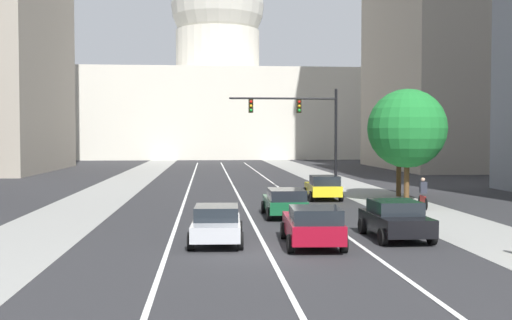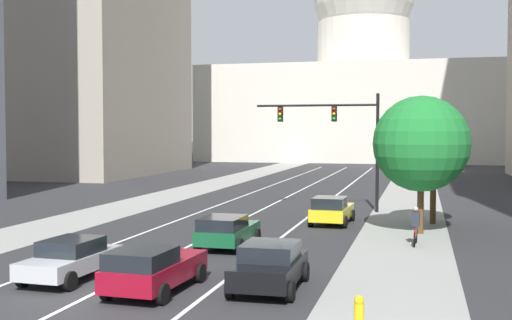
% 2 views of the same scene
% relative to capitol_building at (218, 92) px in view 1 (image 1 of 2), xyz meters
% --- Properties ---
extents(ground_plane, '(400.00, 400.00, 0.00)m').
position_rel_capitol_building_xyz_m(ground_plane, '(0.00, -53.73, -12.10)').
color(ground_plane, '#2B2B2D').
extents(sidewalk_left, '(4.29, 130.00, 0.01)m').
position_rel_capitol_building_xyz_m(sidewalk_left, '(-9.05, -58.73, -12.10)').
color(sidewalk_left, gray).
rests_on(sidewalk_left, ground).
extents(sidewalk_right, '(4.29, 130.00, 0.01)m').
position_rel_capitol_building_xyz_m(sidewalk_right, '(9.05, -58.73, -12.10)').
color(sidewalk_right, gray).
rests_on(sidewalk_right, ground).
extents(lane_stripe_left, '(0.16, 90.00, 0.01)m').
position_rel_capitol_building_xyz_m(lane_stripe_left, '(-3.45, -68.73, -12.09)').
color(lane_stripe_left, white).
rests_on(lane_stripe_left, ground).
extents(lane_stripe_center, '(0.16, 90.00, 0.01)m').
position_rel_capitol_building_xyz_m(lane_stripe_center, '(0.00, -68.73, -12.09)').
color(lane_stripe_center, white).
rests_on(lane_stripe_center, ground).
extents(lane_stripe_right, '(0.16, 90.00, 0.01)m').
position_rel_capitol_building_xyz_m(lane_stripe_right, '(3.45, -68.73, -12.09)').
color(lane_stripe_right, white).
rests_on(lane_stripe_right, ground).
extents(capitol_building, '(51.48, 27.68, 38.03)m').
position_rel_capitol_building_xyz_m(capitol_building, '(0.00, 0.00, 0.00)').
color(capitol_building, beige).
rests_on(capitol_building, ground).
extents(car_green, '(2.06, 4.16, 1.44)m').
position_rel_capitol_building_xyz_m(car_green, '(1.72, -84.86, -11.34)').
color(car_green, '#14512D').
rests_on(car_green, ground).
extents(car_yellow, '(2.15, 4.19, 1.54)m').
position_rel_capitol_building_xyz_m(car_yellow, '(5.17, -76.79, -11.32)').
color(car_yellow, yellow).
rests_on(car_yellow, ground).
extents(car_crimson, '(2.21, 4.36, 1.50)m').
position_rel_capitol_building_xyz_m(car_crimson, '(1.72, -92.78, -11.33)').
color(car_crimson, maroon).
rests_on(car_crimson, ground).
extents(car_silver, '(2.10, 4.23, 1.39)m').
position_rel_capitol_building_xyz_m(car_silver, '(-1.73, -91.79, -11.38)').
color(car_silver, '#B2B5BA').
rests_on(car_silver, ground).
extents(car_black, '(2.12, 4.06, 1.49)m').
position_rel_capitol_building_xyz_m(car_black, '(5.18, -91.43, -11.33)').
color(car_black, black).
rests_on(car_black, ground).
extents(traffic_signal_mast, '(7.79, 0.39, 7.36)m').
position_rel_capitol_building_xyz_m(traffic_signal_mast, '(4.87, -70.94, -6.94)').
color(traffic_signal_mast, black).
rests_on(traffic_signal_mast, ground).
extents(cyclist, '(0.38, 1.70, 1.72)m').
position_rel_capitol_building_xyz_m(cyclist, '(9.64, -82.16, -11.25)').
color(cyclist, black).
rests_on(cyclist, ground).
extents(street_tree_near_right, '(3.61, 3.61, 5.73)m').
position_rel_capitol_building_xyz_m(street_tree_near_right, '(10.49, -75.26, -8.20)').
color(street_tree_near_right, '#51381E').
rests_on(street_tree_near_right, ground).
extents(street_tree_far_right, '(4.71, 4.71, 6.79)m').
position_rel_capitol_building_xyz_m(street_tree_far_right, '(9.83, -78.81, -7.68)').
color(street_tree_far_right, '#51381E').
rests_on(street_tree_far_right, ground).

